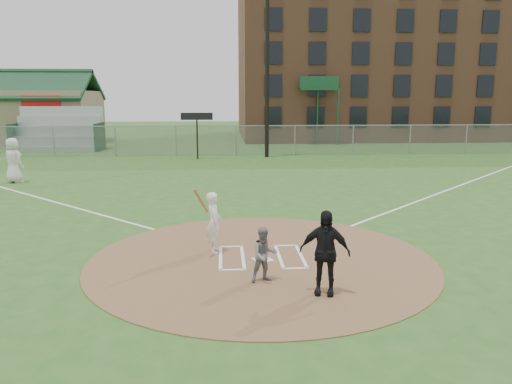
{
  "coord_description": "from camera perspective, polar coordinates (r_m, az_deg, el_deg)",
  "views": [
    {
      "loc": [
        -0.92,
        -11.61,
        3.91
      ],
      "look_at": [
        0.0,
        2.0,
        1.3
      ],
      "focal_mm": 35.0,
      "sensor_mm": 36.0,
      "label": 1
    }
  ],
  "objects": [
    {
      "name": "foul_line_first",
      "position": [
        23.2,
        21.5,
        0.39
      ],
      "size": [
        17.04,
        17.04,
        0.01
      ],
      "primitive_type": "cube",
      "rotation": [
        0.0,
        0.0,
        -0.79
      ],
      "color": "white",
      "rests_on": "ground"
    },
    {
      "name": "outfield_fence",
      "position": [
        33.75,
        -2.31,
        5.91
      ],
      "size": [
        56.08,
        0.08,
        2.03
      ],
      "color": "slate",
      "rests_on": "ground"
    },
    {
      "name": "catcher",
      "position": [
        10.66,
        0.96,
        -7.18
      ],
      "size": [
        0.67,
        0.58,
        1.19
      ],
      "primitive_type": "imported",
      "rotation": [
        0.0,
        0.0,
        0.25
      ],
      "color": "slate",
      "rests_on": "dirt_circle"
    },
    {
      "name": "foul_line_third",
      "position": [
        22.48,
        -24.87,
        -0.18
      ],
      "size": [
        17.04,
        17.04,
        0.01
      ],
      "primitive_type": "cube",
      "rotation": [
        0.0,
        0.0,
        0.79
      ],
      "color": "white",
      "rests_on": "ground"
    },
    {
      "name": "batter_at_plate",
      "position": [
        12.62,
        -4.85,
        -3.46
      ],
      "size": [
        0.69,
        0.97,
        1.78
      ],
      "color": "white",
      "rests_on": "dirt_circle"
    },
    {
      "name": "batters_boxes",
      "position": [
        12.42,
        0.58,
        -7.4
      ],
      "size": [
        2.08,
        1.88,
        0.01
      ],
      "color": "white",
      "rests_on": "dirt_circle"
    },
    {
      "name": "dirt_circle",
      "position": [
        12.28,
        0.64,
        -7.68
      ],
      "size": [
        8.4,
        8.4,
        0.02
      ],
      "primitive_type": "cylinder",
      "color": "brown",
      "rests_on": "ground"
    },
    {
      "name": "ondeck_player",
      "position": [
        25.54,
        -25.99,
        3.27
      ],
      "size": [
        1.2,
        1.08,
        2.06
      ],
      "primitive_type": "imported",
      "rotation": [
        0.0,
        0.0,
        2.61
      ],
      "color": "silver",
      "rests_on": "ground"
    },
    {
      "name": "umpire",
      "position": [
        10.03,
        7.85,
        -6.85
      ],
      "size": [
        1.09,
        0.69,
        1.72
      ],
      "primitive_type": "imported",
      "rotation": [
        0.0,
        0.0,
        -0.29
      ],
      "color": "black",
      "rests_on": "dirt_circle"
    },
    {
      "name": "ground",
      "position": [
        12.29,
        0.64,
        -7.73
      ],
      "size": [
        140.0,
        140.0,
        0.0
      ],
      "primitive_type": "plane",
      "color": "#2C571D",
      "rests_on": "ground"
    },
    {
      "name": "light_pole",
      "position": [
        32.85,
        1.29,
        15.55
      ],
      "size": [
        1.2,
        0.3,
        12.22
      ],
      "color": "black",
      "rests_on": "ground"
    },
    {
      "name": "home_plate",
      "position": [
        12.17,
        0.77,
        -7.74
      ],
      "size": [
        0.56,
        0.56,
        0.03
      ],
      "primitive_type": "cube",
      "rotation": [
        0.0,
        0.0,
        0.42
      ],
      "color": "white",
      "rests_on": "dirt_circle"
    },
    {
      "name": "brick_warehouse",
      "position": [
        52.5,
        15.43,
        14.38
      ],
      "size": [
        30.0,
        17.17,
        15.0
      ],
      "color": "brown",
      "rests_on": "ground"
    },
    {
      "name": "clubhouse",
      "position": [
        47.78,
        -25.07,
        8.01
      ],
      "size": [
        12.2,
        8.71,
        6.23
      ],
      "color": "gray",
      "rests_on": "ground"
    },
    {
      "name": "scoreboard_sign",
      "position": [
        31.88,
        -6.78,
        8.02
      ],
      "size": [
        2.0,
        0.1,
        2.93
      ],
      "color": "black",
      "rests_on": "ground"
    },
    {
      "name": "bleachers",
      "position": [
        39.76,
        -21.71,
        6.73
      ],
      "size": [
        6.08,
        3.2,
        3.2
      ],
      "color": "#B7BABF",
      "rests_on": "ground"
    }
  ]
}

